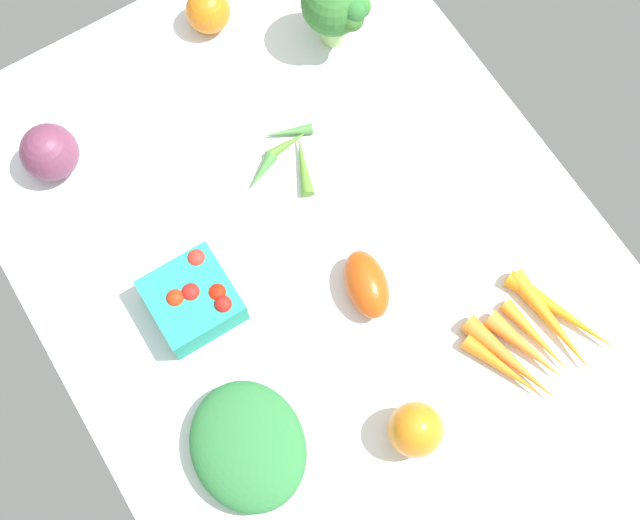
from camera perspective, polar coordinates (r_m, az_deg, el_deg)
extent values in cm
cube|color=white|center=(119.13, 0.00, -0.46)|extent=(104.00, 76.00, 2.00)
ellipsoid|color=orange|center=(109.46, 6.47, -11.31)|extent=(8.99, 8.99, 8.70)
cylinder|color=#A3CD76|center=(132.02, 0.86, 15.38)|extent=(3.55, 3.55, 5.29)
sphere|color=#347430|center=(126.91, 0.91, 16.94)|extent=(9.51, 9.51, 9.51)
sphere|color=#2E7132|center=(124.28, 2.36, 16.49)|extent=(3.61, 3.61, 3.61)
sphere|color=#39702B|center=(125.10, 2.13, 15.96)|extent=(3.76, 3.76, 3.76)
sphere|color=#317A29|center=(125.40, 2.62, 16.72)|extent=(3.58, 3.58, 3.58)
sphere|color=#703450|center=(126.01, -17.79, 6.93)|extent=(8.25, 8.25, 8.25)
cone|color=orange|center=(115.90, 12.25, -7.12)|extent=(12.37, 6.50, 2.29)
cone|color=orange|center=(116.06, 12.77, -6.63)|extent=(15.65, 6.70, 2.82)
cone|color=orange|center=(116.95, 13.69, -5.75)|extent=(12.67, 6.08, 2.72)
cone|color=orange|center=(118.00, 14.40, -5.07)|extent=(12.53, 3.78, 2.02)
cone|color=orange|center=(118.68, 15.41, -4.10)|extent=(16.74, 3.50, 2.73)
cone|color=orange|center=(119.53, 16.05, -3.48)|extent=(17.11, 8.85, 2.50)
ellipsoid|color=#D44C12|center=(114.54, 3.16, -1.65)|extent=(10.90, 7.93, 5.63)
cone|color=#45853B|center=(122.59, -4.01, 5.90)|extent=(4.42, 6.30, 1.80)
cone|color=#508B43|center=(125.26, -2.25, 8.60)|extent=(4.43, 7.68, 1.66)
cone|color=#578D2E|center=(122.86, -1.16, 6.51)|extent=(9.75, 5.51, 1.87)
cone|color=#53812E|center=(124.43, -2.17, 7.85)|extent=(2.04, 7.10, 1.65)
cube|color=teal|center=(114.99, -8.59, -2.72)|extent=(11.01, 11.01, 5.68)
sphere|color=red|center=(112.99, -9.71, -2.59)|extent=(2.63, 2.63, 2.63)
sphere|color=red|center=(112.63, -6.91, -2.26)|extent=(2.81, 2.81, 2.81)
sphere|color=red|center=(111.57, -6.54, -3.00)|extent=(2.41, 2.41, 2.41)
sphere|color=red|center=(114.47, -8.31, 0.05)|extent=(2.87, 2.87, 2.87)
sphere|color=red|center=(112.86, -8.69, -2.21)|extent=(2.65, 2.65, 2.65)
ellipsoid|color=#2F783C|center=(110.47, -4.88, -12.39)|extent=(19.11, 16.90, 5.66)
sphere|color=orange|center=(133.84, -7.56, 16.32)|extent=(6.82, 6.82, 6.82)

